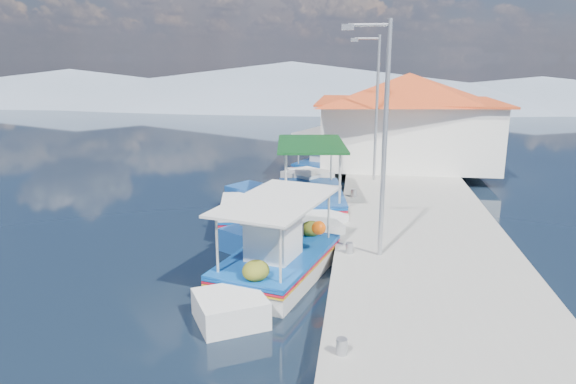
# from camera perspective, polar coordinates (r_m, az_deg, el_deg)

# --- Properties ---
(ground) EXTENTS (160.00, 160.00, 0.00)m
(ground) POSITION_cam_1_polar(r_m,az_deg,el_deg) (13.25, -10.61, -10.82)
(ground) COLOR black
(ground) RESTS_ON ground
(quay) EXTENTS (5.00, 44.00, 0.50)m
(quay) POSITION_cam_1_polar(r_m,az_deg,el_deg) (18.23, 13.61, -3.08)
(quay) COLOR gray
(quay) RESTS_ON ground
(bollards) EXTENTS (0.20, 17.20, 0.30)m
(bollards) POSITION_cam_1_polar(r_m,az_deg,el_deg) (17.30, 6.98, -2.33)
(bollards) COLOR #A5A8AD
(bollards) RESTS_ON quay
(main_caique) EXTENTS (3.28, 6.95, 2.37)m
(main_caique) POSITION_cam_1_polar(r_m,az_deg,el_deg) (13.80, -1.12, -7.45)
(main_caique) COLOR white
(main_caique) RESTS_ON ground
(caique_green_canopy) EXTENTS (3.01, 7.71, 2.91)m
(caique_green_canopy) POSITION_cam_1_polar(r_m,az_deg,el_deg) (19.54, 2.50, -0.95)
(caique_green_canopy) COLOR white
(caique_green_canopy) RESTS_ON ground
(caique_blue_hull) EXTENTS (2.74, 6.28, 1.14)m
(caique_blue_hull) POSITION_cam_1_polar(r_m,az_deg,el_deg) (18.00, -4.14, -2.73)
(caique_blue_hull) COLOR navy
(caique_blue_hull) RESTS_ON ground
(caique_far) EXTENTS (3.58, 6.41, 2.40)m
(caique_far) POSITION_cam_1_polar(r_m,az_deg,el_deg) (26.29, 4.23, 3.02)
(caique_far) COLOR white
(caique_far) RESTS_ON ground
(harbor_building) EXTENTS (10.49, 10.49, 4.40)m
(harbor_building) POSITION_cam_1_polar(r_m,az_deg,el_deg) (26.57, 12.81, 7.91)
(harbor_building) COLOR silver
(harbor_building) RESTS_ON quay
(lamp_post_near) EXTENTS (1.21, 0.14, 6.00)m
(lamp_post_near) POSITION_cam_1_polar(r_m,az_deg,el_deg) (13.45, 10.12, 6.74)
(lamp_post_near) COLOR #A5A8AD
(lamp_post_near) RESTS_ON quay
(lamp_post_far) EXTENTS (1.21, 0.14, 6.00)m
(lamp_post_far) POSITION_cam_1_polar(r_m,az_deg,el_deg) (22.40, 9.39, 9.72)
(lamp_post_far) COLOR #A5A8AD
(lamp_post_far) RESTS_ON quay
(mountain_ridge) EXTENTS (171.40, 96.00, 5.50)m
(mountain_ridge) POSITION_cam_1_polar(r_m,az_deg,el_deg) (67.47, 10.35, 11.08)
(mountain_ridge) COLOR gray
(mountain_ridge) RESTS_ON ground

